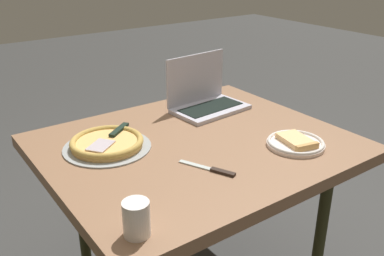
% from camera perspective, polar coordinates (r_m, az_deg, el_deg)
% --- Properties ---
extents(dining_table, '(1.14, 0.96, 0.75)m').
position_cam_1_polar(dining_table, '(1.68, 0.52, -3.77)').
color(dining_table, brown).
rests_on(dining_table, ground_plane).
extents(laptop, '(0.35, 0.24, 0.24)m').
position_cam_1_polar(laptop, '(1.97, 1.77, 4.10)').
color(laptop, '#B8B5C4').
rests_on(laptop, dining_table).
extents(pizza_plate, '(0.22, 0.22, 0.04)m').
position_cam_1_polar(pizza_plate, '(1.66, 13.74, -1.93)').
color(pizza_plate, silver).
rests_on(pizza_plate, dining_table).
extents(pizza_tray, '(0.33, 0.33, 0.04)m').
position_cam_1_polar(pizza_tray, '(1.62, -11.30, -2.01)').
color(pizza_tray, '#969B9C').
rests_on(pizza_tray, dining_table).
extents(table_knife, '(0.11, 0.20, 0.01)m').
position_cam_1_polar(table_knife, '(1.45, 2.73, -5.56)').
color(table_knife, silver).
rests_on(table_knife, dining_table).
extents(drink_cup, '(0.07, 0.07, 0.10)m').
position_cam_1_polar(drink_cup, '(1.14, -7.45, -11.88)').
color(drink_cup, silver).
rests_on(drink_cup, dining_table).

